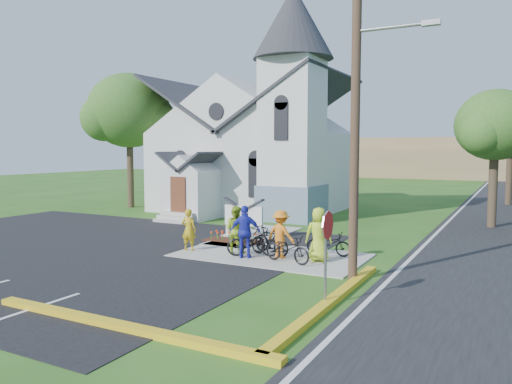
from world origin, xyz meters
The scene contains 22 objects.
ground centered at (0.00, 0.00, 0.00)m, with size 120.00×120.00×0.00m, color #265819.
parking_lot centered at (-7.00, -2.00, 0.01)m, with size 20.00×16.00×0.02m, color black.
sidewalk centered at (1.50, 0.50, 0.03)m, with size 7.00×4.00×0.05m, color #A7A097.
church centered at (-5.48, 12.48, 5.25)m, with size 12.35×12.00×13.00m.
church_sign centered at (-1.20, 3.20, 1.03)m, with size 2.20×0.40×1.70m.
flower_bed centered at (-1.20, 2.30, 0.04)m, with size 2.60×1.10×0.07m, color #3A1B10.
utility_pole centered at (5.36, -1.50, 5.40)m, with size 3.45×0.28×10.00m.
stop_sign centered at (5.43, -4.20, 1.78)m, with size 0.11×0.76×2.48m.
tree_lot_corner centered at (-14.00, 10.00, 6.60)m, with size 5.60×5.60×9.15m.
tree_road_near centered at (8.50, 12.00, 5.21)m, with size 4.00×4.00×7.05m.
tree_road_mid centered at (9.00, 24.00, 5.78)m, with size 4.40×4.40×7.80m.
distant_hills centered at (3.36, 56.33, 2.17)m, with size 61.00×10.00×5.60m.
cyclist_0 centered at (-1.70, -0.31, 0.88)m, with size 0.60×0.40×1.65m, color gold.
bike_0 centered at (1.05, -0.08, 0.56)m, with size 0.68×1.96×1.03m, color black.
cyclist_1 centered at (0.17, 0.14, 0.96)m, with size 0.88×0.69×1.82m, color #8FB622.
bike_1 centered at (0.41, 0.98, 0.58)m, with size 0.49×1.75×1.05m, color black.
cyclist_2 centered at (0.92, -0.44, 1.02)m, with size 1.13×0.47×1.93m, color #242AB8.
bike_2 centered at (2.60, -0.41, 0.54)m, with size 0.66×1.88×0.99m, color black.
cyclist_3 centered at (2.08, 0.16, 0.93)m, with size 1.14×0.65×1.76m, color orange.
bike_3 centered at (1.51, 0.37, 0.58)m, with size 0.49×1.75×1.05m, color black.
cyclist_4 centered at (3.50, 0.29, 1.02)m, with size 0.95×0.62×1.94m, color #B9DA28.
bike_4 centered at (3.47, 1.41, 0.50)m, with size 0.60×1.71×0.90m, color black.
Camera 1 is at (9.76, -16.17, 4.06)m, focal length 35.00 mm.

